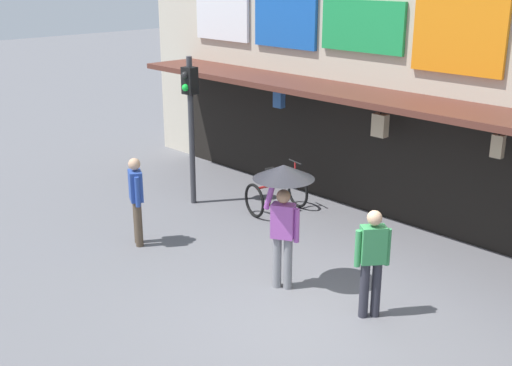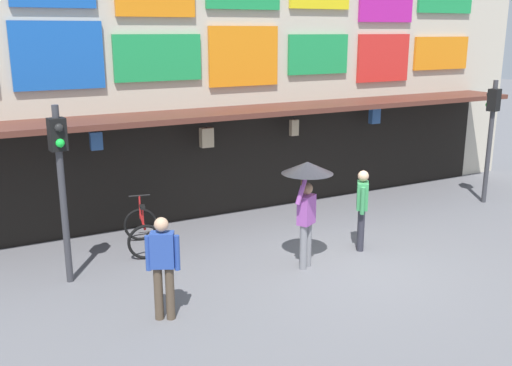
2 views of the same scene
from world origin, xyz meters
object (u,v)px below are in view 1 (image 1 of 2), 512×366
(bicycle_parked, at_px, (277,194))
(pedestrian_with_umbrella, at_px, (283,192))
(pedestrian_in_red, at_px, (372,258))
(traffic_light_near, at_px, (190,107))
(pedestrian_in_purple, at_px, (136,197))

(bicycle_parked, relative_size, pedestrian_with_umbrella, 0.62)
(bicycle_parked, height_order, pedestrian_in_red, pedestrian_in_red)
(traffic_light_near, xyz_separation_m, pedestrian_in_purple, (1.05, -2.14, -1.19))
(pedestrian_with_umbrella, bearing_deg, traffic_light_near, 160.53)
(pedestrian_in_purple, bearing_deg, pedestrian_in_red, 11.86)
(traffic_light_near, xyz_separation_m, pedestrian_in_red, (5.64, -1.18, -1.19))
(pedestrian_with_umbrella, bearing_deg, bicycle_parked, 135.85)
(traffic_light_near, distance_m, bicycle_parked, 2.58)
(traffic_light_near, bearing_deg, pedestrian_with_umbrella, -19.47)
(pedestrian_in_purple, bearing_deg, pedestrian_with_umbrella, 12.71)
(traffic_light_near, bearing_deg, pedestrian_in_red, -11.82)
(pedestrian_in_red, height_order, pedestrian_with_umbrella, pedestrian_with_umbrella)
(pedestrian_in_purple, relative_size, pedestrian_with_umbrella, 0.81)
(bicycle_parked, bearing_deg, pedestrian_with_umbrella, -44.15)
(traffic_light_near, height_order, pedestrian_in_purple, traffic_light_near)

